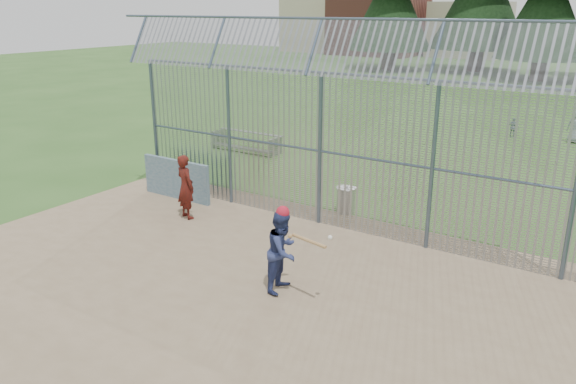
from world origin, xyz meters
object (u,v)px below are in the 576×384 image
Objects in this scene: onlooker at (186,187)px; trash_can at (346,200)px; batter at (283,251)px; dugout_wall at (177,179)px; bleacher at (246,141)px.

trash_can is (3.45, 2.78, -0.53)m from onlooker.
batter is 0.96× the size of onlooker.
onlooker is at bearing -37.45° from dugout_wall.
onlooker is (-4.49, 1.97, 0.04)m from batter.
batter reaches higher than dugout_wall.
batter reaches higher than bleacher.
onlooker is (1.38, -1.06, 0.29)m from dugout_wall.
onlooker reaches higher than batter.
trash_can is at bearing 19.62° from dugout_wall.
batter is at bearing -49.04° from bleacher.
batter is 4.89m from trash_can.
bleacher is at bearing 107.42° from dugout_wall.
trash_can is 0.27× the size of bleacher.
onlooker is 0.59× the size of bleacher.
dugout_wall reaches higher than trash_can.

